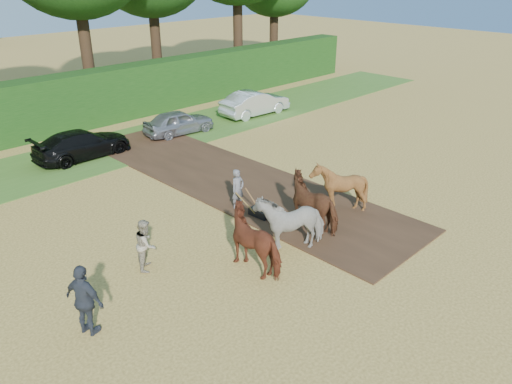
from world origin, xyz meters
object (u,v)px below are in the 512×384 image
at_px(spectator_near, 146,244).
at_px(spectator_far, 85,301).
at_px(plough_team, 301,210).
at_px(parked_cars, 70,149).

bearing_deg(spectator_near, spectator_far, 160.45).
xyz_separation_m(spectator_near, spectator_far, (-2.69, -1.46, 0.16)).
bearing_deg(plough_team, parked_cars, 101.28).
xyz_separation_m(plough_team, parked_cars, (-2.36, 11.81, -0.25)).
bearing_deg(parked_cars, spectator_near, -103.87).
relative_size(spectator_far, parked_cars, 0.07).
relative_size(plough_team, parked_cars, 0.21).
bearing_deg(plough_team, spectator_near, 157.80).
xyz_separation_m(spectator_far, plough_team, (7.48, -0.49, -0.04)).
distance_m(spectator_far, plough_team, 7.50).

